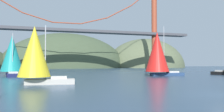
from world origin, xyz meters
TOP-DOWN VIEW (x-y plane):
  - ground_plane at (0.00, 0.00)m, footprint 360.00×360.00m
  - headland_center at (5.00, 135.00)m, footprint 77.02×44.00m
  - headland_right at (60.00, 135.00)m, footprint 55.71×44.00m
  - suspension_bridge at (0.00, 95.00)m, footprint 125.87×6.00m
  - sailboat_yellow_sail at (-15.96, 16.99)m, footprint 7.97×4.94m
  - sailboat_red_spinnaker at (11.52, 32.30)m, footprint 9.39×5.81m
  - sailboat_teal_sail at (-20.38, 42.86)m, footprint 5.62×9.61m

SIDE VIEW (x-z plane):
  - ground_plane at x=0.00m, z-range 0.00..0.00m
  - headland_center at x=5.00m, z-range -21.42..21.42m
  - headland_right at x=60.00m, z-range -19.72..19.72m
  - sailboat_yellow_sail at x=-15.96m, z-range 0.17..8.32m
  - sailboat_teal_sail at x=-20.38m, z-range -0.05..9.73m
  - sailboat_red_spinnaker at x=11.52m, z-range -0.41..11.09m
  - suspension_bridge at x=0.00m, z-range -1.84..40.79m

